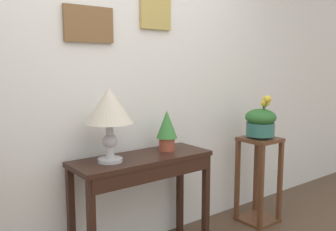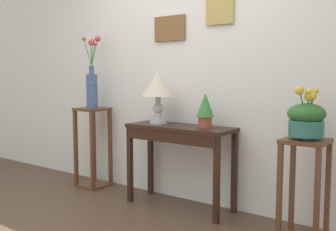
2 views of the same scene
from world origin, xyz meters
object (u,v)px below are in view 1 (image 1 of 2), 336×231
Objects in this scene: table_lamp at (109,109)px; pedestal_stand_right at (258,180)px; planter_bowl_wide_right at (261,121)px; console_table at (144,174)px; potted_plant_on_console at (167,128)px.

pedestal_stand_right is at bearing -4.23° from table_lamp.
table_lamp reaches higher than planter_bowl_wide_right.
planter_bowl_wide_right is at bearing -4.31° from table_lamp.
console_table is 2.05× the size of table_lamp.
planter_bowl_wide_right is at bearing -4.19° from console_table.
potted_plant_on_console is at bearing 171.36° from planter_bowl_wide_right.
pedestal_stand_right is at bearing 113.22° from planter_bowl_wide_right.
planter_bowl_wide_right is at bearing -66.78° from pedestal_stand_right.
planter_bowl_wide_right is (1.44, -0.11, -0.20)m from table_lamp.
pedestal_stand_right is at bearing -4.10° from console_table.
potted_plant_on_console is 0.95m from planter_bowl_wide_right.
pedestal_stand_right is at bearing -8.52° from potted_plant_on_console.
potted_plant_on_console is 0.40× the size of pedestal_stand_right.
pedestal_stand_right is (1.19, -0.08, -0.26)m from console_table.
planter_bowl_wide_right is (0.00, -0.00, 0.54)m from pedestal_stand_right.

